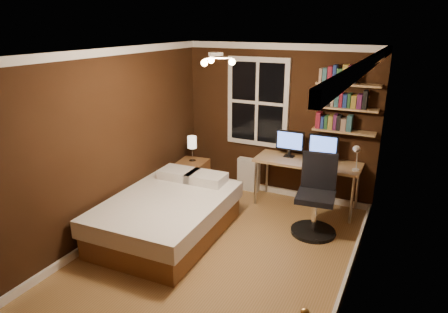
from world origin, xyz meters
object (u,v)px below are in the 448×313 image
at_px(bed, 168,215).
at_px(nightstand, 193,177).
at_px(office_chair, 316,203).
at_px(radiator, 249,174).
at_px(desk_lamp, 356,158).
at_px(bedside_lamp, 192,149).
at_px(monitor_left, 290,144).
at_px(monitor_right, 323,148).
at_px(desk, 307,165).

height_order(bed, nightstand, bed).
distance_m(bed, office_chair, 2.04).
bearing_deg(office_chair, bed, -158.15).
xyz_separation_m(bed, office_chair, (1.79, 0.97, 0.15)).
height_order(radiator, office_chair, office_chair).
bearing_deg(desk_lamp, bedside_lamp, -176.59).
distance_m(radiator, desk_lamp, 1.97).
height_order(monitor_left, monitor_right, same).
bearing_deg(monitor_right, bed, -132.81).
xyz_separation_m(bedside_lamp, desk_lamp, (2.60, 0.15, 0.19)).
bearing_deg(bedside_lamp, bed, -73.42).
bearing_deg(monitor_left, office_chair, -51.34).
height_order(nightstand, radiator, nightstand).
height_order(desk, office_chair, office_chair).
xyz_separation_m(monitor_left, office_chair, (0.65, -0.82, -0.54)).
relative_size(desk, office_chair, 1.44).
distance_m(nightstand, monitor_left, 1.74).
relative_size(radiator, office_chair, 0.51).
bearing_deg(bed, nightstand, 104.39).
height_order(bedside_lamp, office_chair, office_chair).
relative_size(radiator, desk_lamp, 1.31).
relative_size(monitor_right, desk_lamp, 1.02).
height_order(nightstand, office_chair, office_chair).
bearing_deg(office_chair, nightstand, 162.86).
distance_m(desk_lamp, office_chair, 0.88).
bearing_deg(monitor_left, bedside_lamp, -165.04).
distance_m(bed, desk_lamp, 2.76).
distance_m(radiator, desk, 1.17).
height_order(desk_lamp, office_chair, desk_lamp).
distance_m(bed, radiator, 1.97).
xyz_separation_m(monitor_left, monitor_right, (0.53, 0.00, 0.00)).
relative_size(bedside_lamp, monitor_right, 0.97).
relative_size(bedside_lamp, monitor_left, 0.97).
distance_m(nightstand, desk_lamp, 2.70).
distance_m(nightstand, desk, 1.94).
bearing_deg(desk, nightstand, -169.91).
bearing_deg(monitor_right, desk, -158.39).
bearing_deg(nightstand, monitor_right, 4.77).
bearing_deg(desk, desk_lamp, -13.62).
xyz_separation_m(monitor_left, desk_lamp, (1.05, -0.26, 0.01)).
bearing_deg(office_chair, monitor_right, 92.24).
relative_size(bedside_lamp, desk_lamp, 0.99).
height_order(monitor_right, desk_lamp, desk_lamp).
xyz_separation_m(bed, desk, (1.46, 1.71, 0.42)).
distance_m(nightstand, bedside_lamp, 0.51).
relative_size(bed, office_chair, 1.84).
height_order(desk, monitor_right, monitor_right).
height_order(monitor_left, desk_lamp, desk_lamp).
height_order(bed, radiator, bed).
xyz_separation_m(bed, desk_lamp, (2.19, 1.53, 0.70)).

